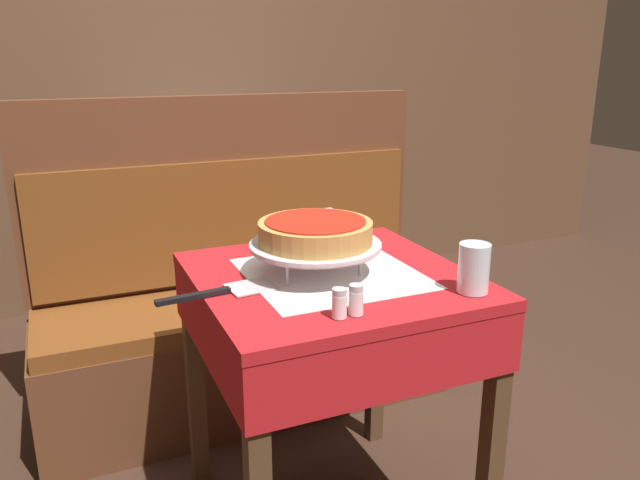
% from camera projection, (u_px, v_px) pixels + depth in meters
% --- Properties ---
extents(dining_table_front, '(0.70, 0.70, 0.78)m').
position_uv_depth(dining_table_front, '(331.00, 315.00, 1.67)').
color(dining_table_front, red).
rests_on(dining_table_front, ground_plane).
extents(dining_table_rear, '(0.70, 0.70, 0.78)m').
position_uv_depth(dining_table_rear, '(217.00, 198.00, 2.98)').
color(dining_table_rear, beige).
rests_on(dining_table_rear, ground_plane).
extents(booth_bench, '(1.54, 0.47, 1.18)m').
position_uv_depth(booth_bench, '(245.00, 319.00, 2.41)').
color(booth_bench, brown).
rests_on(booth_bench, ground_plane).
extents(back_wall_panel, '(6.00, 0.04, 2.40)m').
position_uv_depth(back_wall_panel, '(174.00, 79.00, 3.31)').
color(back_wall_panel, brown).
rests_on(back_wall_panel, ground_plane).
extents(pizza_pan_stand, '(0.34, 0.34, 0.08)m').
position_uv_depth(pizza_pan_stand, '(315.00, 246.00, 1.62)').
color(pizza_pan_stand, '#ADADB2').
rests_on(pizza_pan_stand, dining_table_front).
extents(deep_dish_pizza, '(0.30, 0.30, 0.06)m').
position_uv_depth(deep_dish_pizza, '(315.00, 232.00, 1.60)').
color(deep_dish_pizza, '#C68E47').
rests_on(deep_dish_pizza, pizza_pan_stand).
extents(pizza_server, '(0.30, 0.11, 0.01)m').
position_uv_depth(pizza_server, '(223.00, 291.00, 1.50)').
color(pizza_server, '#BCBCC1').
rests_on(pizza_server, dining_table_front).
extents(water_glass_near, '(0.08, 0.08, 0.12)m').
position_uv_depth(water_glass_near, '(474.00, 268.00, 1.50)').
color(water_glass_near, silver).
rests_on(water_glass_near, dining_table_front).
extents(salt_shaker, '(0.03, 0.03, 0.07)m').
position_uv_depth(salt_shaker, '(339.00, 303.00, 1.36)').
color(salt_shaker, silver).
rests_on(salt_shaker, dining_table_front).
extents(pepper_shaker, '(0.03, 0.03, 0.07)m').
position_uv_depth(pepper_shaker, '(356.00, 300.00, 1.37)').
color(pepper_shaker, silver).
rests_on(pepper_shaker, dining_table_front).
extents(napkin_holder, '(0.10, 0.05, 0.09)m').
position_uv_depth(napkin_holder, '(319.00, 225.00, 1.93)').
color(napkin_holder, '#B2B2B7').
rests_on(napkin_holder, dining_table_front).
extents(condiment_caddy, '(0.13, 0.13, 0.15)m').
position_uv_depth(condiment_caddy, '(197.00, 165.00, 2.95)').
color(condiment_caddy, black).
rests_on(condiment_caddy, dining_table_rear).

